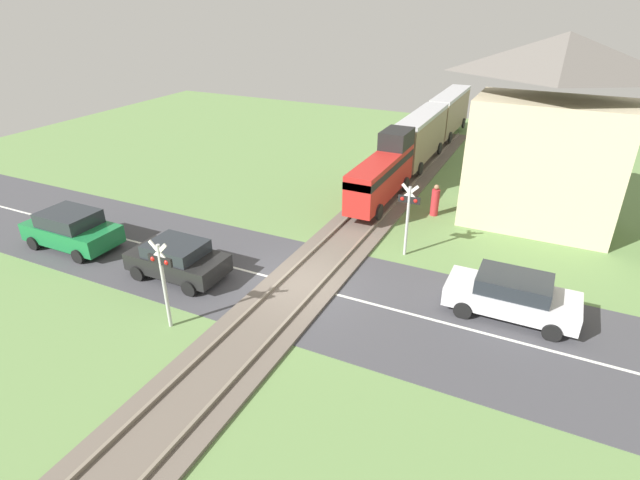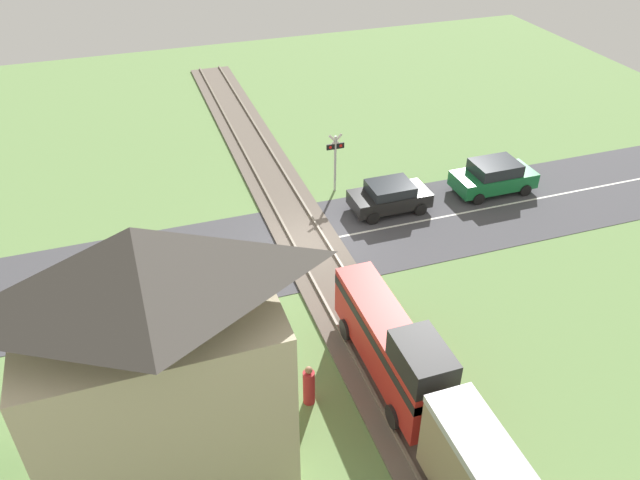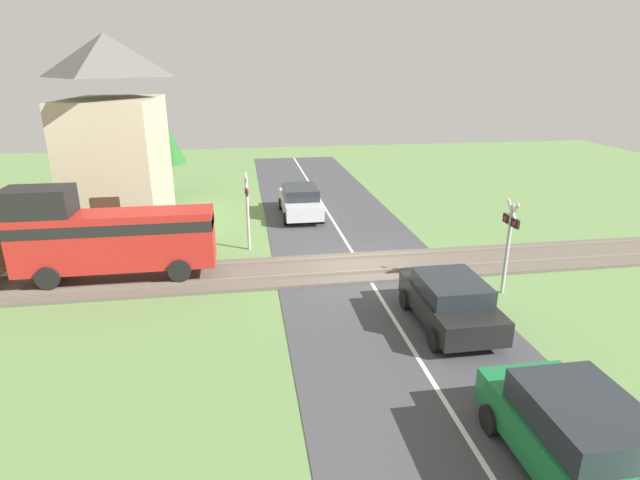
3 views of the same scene
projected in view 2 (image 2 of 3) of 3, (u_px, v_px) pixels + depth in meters
The scene contains 10 objects.
ground_plane at pixel (309, 243), 27.79m from camera, with size 60.00×60.00×0.00m, color #66894C.
road_surface at pixel (309, 243), 27.78m from camera, with size 48.00×6.40×0.02m.
track_bed at pixel (309, 242), 27.75m from camera, with size 2.80×48.00×0.24m.
car_near_crossing at pixel (390, 196), 29.68m from camera, with size 3.76×1.99×1.45m.
car_far_side at pixel (145, 280), 24.31m from camera, with size 4.25×1.93×1.50m.
car_behind_queue at pixel (494, 176), 31.15m from camera, with size 4.09×2.07×1.63m.
crossing_signal_west_approach at pixel (335, 155), 30.55m from camera, with size 0.90×0.18×3.11m.
crossing_signal_east_approach at pixel (272, 272), 22.77m from camera, with size 0.90×0.18×3.11m.
station_building at pixel (159, 367), 16.01m from camera, with size 6.90×3.97×8.40m.
pedestrian_by_station at pixel (309, 386), 19.93m from camera, with size 0.39×0.39×1.57m.
Camera 2 is at (6.88, 21.76, 15.86)m, focal length 35.00 mm.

